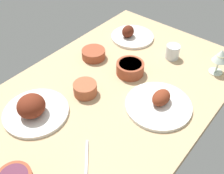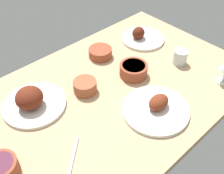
{
  "view_description": "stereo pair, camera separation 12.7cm",
  "coord_description": "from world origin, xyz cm",
  "px_view_note": "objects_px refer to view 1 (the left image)",
  "views": [
    {
      "loc": [
        72.19,
        59.38,
        92.58
      ],
      "look_at": [
        0.0,
        0.0,
        6.0
      ],
      "focal_mm": 42.83,
      "sensor_mm": 36.0,
      "label": 1
    },
    {
      "loc": [
        63.45,
        68.64,
        92.58
      ],
      "look_at": [
        0.0,
        0.0,
        6.0
      ],
      "focal_mm": 42.83,
      "sensor_mm": 36.0,
      "label": 2
    }
  ],
  "objects_px": {
    "fork_loose": "(87,162)",
    "plate_far_side": "(159,103)",
    "bowl_soup": "(85,88)",
    "wine_glass": "(221,57)",
    "bowl_potatoes": "(94,54)",
    "plate_near_viewer": "(34,109)",
    "bowl_sauce": "(130,68)",
    "plate_center_main": "(131,35)",
    "water_tumbler": "(173,52)"
  },
  "relations": [
    {
      "from": "plate_near_viewer",
      "to": "wine_glass",
      "type": "xyz_separation_m",
      "value": [
        -0.78,
        0.49,
        0.06
      ]
    },
    {
      "from": "bowl_potatoes",
      "to": "bowl_soup",
      "type": "distance_m",
      "value": 0.29
    },
    {
      "from": "plate_near_viewer",
      "to": "wine_glass",
      "type": "bearing_deg",
      "value": 147.93
    },
    {
      "from": "fork_loose",
      "to": "wine_glass",
      "type": "bearing_deg",
      "value": 127.64
    },
    {
      "from": "plate_center_main",
      "to": "bowl_potatoes",
      "type": "height_order",
      "value": "plate_center_main"
    },
    {
      "from": "bowl_potatoes",
      "to": "fork_loose",
      "type": "xyz_separation_m",
      "value": [
        0.5,
        0.42,
        -0.02
      ]
    },
    {
      "from": "plate_center_main",
      "to": "fork_loose",
      "type": "distance_m",
      "value": 0.88
    },
    {
      "from": "water_tumbler",
      "to": "wine_glass",
      "type": "bearing_deg",
      "value": 98.12
    },
    {
      "from": "bowl_sauce",
      "to": "bowl_potatoes",
      "type": "distance_m",
      "value": 0.24
    },
    {
      "from": "plate_center_main",
      "to": "bowl_potatoes",
      "type": "distance_m",
      "value": 0.29
    },
    {
      "from": "bowl_soup",
      "to": "wine_glass",
      "type": "xyz_separation_m",
      "value": [
        -0.54,
        0.41,
        0.07
      ]
    },
    {
      "from": "plate_near_viewer",
      "to": "bowl_sauce",
      "type": "height_order",
      "value": "plate_near_viewer"
    },
    {
      "from": "bowl_sauce",
      "to": "water_tumbler",
      "type": "xyz_separation_m",
      "value": [
        -0.26,
        0.1,
        0.0
      ]
    },
    {
      "from": "plate_center_main",
      "to": "wine_glass",
      "type": "height_order",
      "value": "wine_glass"
    },
    {
      "from": "plate_near_viewer",
      "to": "plate_far_side",
      "type": "xyz_separation_m",
      "value": [
        -0.39,
        0.39,
        -0.02
      ]
    },
    {
      "from": "fork_loose",
      "to": "bowl_soup",
      "type": "bearing_deg",
      "value": -177.49
    },
    {
      "from": "bowl_sauce",
      "to": "fork_loose",
      "type": "bearing_deg",
      "value": 19.62
    },
    {
      "from": "plate_center_main",
      "to": "plate_near_viewer",
      "type": "bearing_deg",
      "value": 3.13
    },
    {
      "from": "bowl_sauce",
      "to": "water_tumbler",
      "type": "bearing_deg",
      "value": 158.87
    },
    {
      "from": "bowl_sauce",
      "to": "plate_near_viewer",
      "type": "bearing_deg",
      "value": -17.08
    },
    {
      "from": "bowl_potatoes",
      "to": "wine_glass",
      "type": "distance_m",
      "value": 0.66
    },
    {
      "from": "bowl_sauce",
      "to": "fork_loose",
      "type": "distance_m",
      "value": 0.55
    },
    {
      "from": "plate_center_main",
      "to": "water_tumbler",
      "type": "xyz_separation_m",
      "value": [
        0.02,
        0.29,
        0.02
      ]
    },
    {
      "from": "bowl_sauce",
      "to": "bowl_potatoes",
      "type": "bearing_deg",
      "value": -85.47
    },
    {
      "from": "plate_center_main",
      "to": "fork_loose",
      "type": "xyz_separation_m",
      "value": [
        0.79,
        0.38,
        -0.02
      ]
    },
    {
      "from": "bowl_sauce",
      "to": "bowl_soup",
      "type": "relative_size",
      "value": 1.27
    },
    {
      "from": "plate_far_side",
      "to": "bowl_soup",
      "type": "height_order",
      "value": "plate_far_side"
    },
    {
      "from": "plate_near_viewer",
      "to": "plate_center_main",
      "type": "bearing_deg",
      "value": -176.87
    },
    {
      "from": "bowl_soup",
      "to": "fork_loose",
      "type": "bearing_deg",
      "value": 44.18
    },
    {
      "from": "plate_near_viewer",
      "to": "plate_center_main",
      "type": "height_order",
      "value": "plate_near_viewer"
    },
    {
      "from": "bowl_soup",
      "to": "water_tumbler",
      "type": "distance_m",
      "value": 0.54
    },
    {
      "from": "water_tumbler",
      "to": "bowl_sauce",
      "type": "bearing_deg",
      "value": -21.13
    },
    {
      "from": "fork_loose",
      "to": "plate_far_side",
      "type": "bearing_deg",
      "value": 130.87
    },
    {
      "from": "bowl_potatoes",
      "to": "bowl_soup",
      "type": "relative_size",
      "value": 1.15
    },
    {
      "from": "plate_far_side",
      "to": "water_tumbler",
      "type": "distance_m",
      "value": 0.39
    },
    {
      "from": "plate_center_main",
      "to": "bowl_sauce",
      "type": "xyz_separation_m",
      "value": [
        0.27,
        0.19,
        0.02
      ]
    },
    {
      "from": "plate_far_side",
      "to": "bowl_sauce",
      "type": "xyz_separation_m",
      "value": [
        -0.1,
        -0.24,
        0.02
      ]
    },
    {
      "from": "plate_near_viewer",
      "to": "wine_glass",
      "type": "height_order",
      "value": "wine_glass"
    },
    {
      "from": "wine_glass",
      "to": "water_tumbler",
      "type": "distance_m",
      "value": 0.25
    },
    {
      "from": "plate_near_viewer",
      "to": "bowl_sauce",
      "type": "relative_size",
      "value": 2.03
    },
    {
      "from": "bowl_sauce",
      "to": "fork_loose",
      "type": "height_order",
      "value": "bowl_sauce"
    },
    {
      "from": "plate_near_viewer",
      "to": "bowl_potatoes",
      "type": "xyz_separation_m",
      "value": [
        -0.47,
        -0.08,
        -0.01
      ]
    },
    {
      "from": "plate_center_main",
      "to": "bowl_sauce",
      "type": "height_order",
      "value": "plate_center_main"
    },
    {
      "from": "bowl_sauce",
      "to": "fork_loose",
      "type": "relative_size",
      "value": 0.75
    },
    {
      "from": "plate_far_side",
      "to": "plate_near_viewer",
      "type": "bearing_deg",
      "value": -45.23
    },
    {
      "from": "plate_far_side",
      "to": "bowl_sauce",
      "type": "relative_size",
      "value": 2.13
    },
    {
      "from": "bowl_potatoes",
      "to": "plate_near_viewer",
      "type": "bearing_deg",
      "value": 10.02
    },
    {
      "from": "plate_far_side",
      "to": "plate_center_main",
      "type": "xyz_separation_m",
      "value": [
        -0.38,
        -0.43,
        0.0
      ]
    },
    {
      "from": "bowl_potatoes",
      "to": "bowl_soup",
      "type": "xyz_separation_m",
      "value": [
        0.24,
        0.16,
        0.0
      ]
    },
    {
      "from": "bowl_soup",
      "to": "water_tumbler",
      "type": "xyz_separation_m",
      "value": [
        -0.51,
        0.17,
        0.01
      ]
    }
  ]
}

